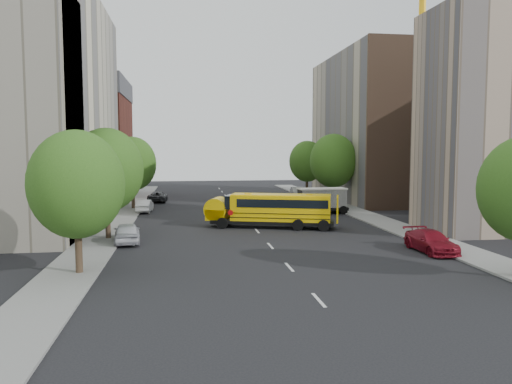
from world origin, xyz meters
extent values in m
plane|color=black|center=(0.00, 0.00, 0.00)|extent=(120.00, 120.00, 0.00)
cube|color=slate|center=(-11.50, 5.00, 0.06)|extent=(3.00, 80.00, 0.12)
cube|color=slate|center=(11.50, 5.00, 0.06)|extent=(3.00, 80.00, 0.12)
cube|color=silver|center=(0.00, 10.00, 0.01)|extent=(0.15, 64.00, 0.01)
cube|color=beige|center=(-18.00, 6.00, 10.00)|extent=(10.00, 26.00, 20.00)
cube|color=maroon|center=(-18.00, 28.00, 6.50)|extent=(10.00, 15.00, 13.00)
cube|color=tan|center=(18.00, -4.50, 8.50)|extent=(10.00, 7.00, 17.00)
cube|color=#B3A68B|center=(18.00, 20.00, 9.00)|extent=(10.00, 22.00, 18.00)
cube|color=brown|center=(18.00, 9.00, 9.00)|extent=(10.10, 0.30, 18.00)
cylinder|color=#EBAB13|center=(28.00, 28.00, 17.50)|extent=(1.00, 1.00, 35.00)
cylinder|color=#38281C|center=(-11.00, -14.00, 1.35)|extent=(0.36, 0.36, 2.70)
ellipsoid|color=#264E14|center=(-11.00, -14.00, 4.65)|extent=(4.80, 4.80, 5.52)
cylinder|color=#38281C|center=(-11.00, -4.00, 1.44)|extent=(0.36, 0.36, 2.88)
ellipsoid|color=#264E14|center=(-11.00, -4.00, 4.96)|extent=(5.12, 5.12, 5.89)
cylinder|color=#38281C|center=(-11.00, 14.00, 1.40)|extent=(0.36, 0.36, 2.81)
ellipsoid|color=#264E14|center=(-11.00, 14.00, 4.84)|extent=(4.99, 4.99, 5.74)
cylinder|color=#38281C|center=(11.00, 14.00, 1.48)|extent=(0.36, 0.36, 2.95)
ellipsoid|color=#264E14|center=(11.00, 14.00, 5.08)|extent=(5.25, 5.25, 6.04)
cylinder|color=#38281C|center=(11.00, 26.00, 1.37)|extent=(0.36, 0.36, 2.74)
ellipsoid|color=#264E14|center=(11.00, 26.00, 4.71)|extent=(4.86, 4.86, 5.59)
cube|color=black|center=(1.49, -0.40, 0.49)|extent=(10.17, 5.15, 0.27)
cube|color=yellow|center=(2.08, -0.59, 1.64)|extent=(8.29, 4.52, 2.04)
cube|color=yellow|center=(-2.41, 0.83, 1.02)|extent=(2.14, 2.43, 0.89)
cube|color=black|center=(-1.52, 0.55, 2.09)|extent=(1.04, 2.08, 1.07)
cube|color=yellow|center=(2.08, -0.59, 2.68)|extent=(8.24, 4.35, 0.12)
cube|color=black|center=(2.25, -0.64, 2.09)|extent=(7.63, 4.36, 0.67)
cube|color=black|center=(2.08, -0.59, 0.93)|extent=(8.31, 4.57, 0.05)
cube|color=black|center=(2.08, -0.59, 1.29)|extent=(8.31, 4.57, 0.05)
cube|color=yellow|center=(5.93, -1.81, 1.64)|extent=(0.80, 2.16, 2.04)
cube|color=yellow|center=(-0.21, 0.13, 2.77)|extent=(0.67, 0.67, 0.09)
cube|color=yellow|center=(4.03, -1.21, 2.77)|extent=(0.67, 0.67, 0.09)
cylinder|color=yellow|center=(-2.41, 0.83, 1.47)|extent=(2.39, 2.51, 1.87)
cylinder|color=red|center=(-1.59, -0.69, 1.33)|extent=(0.43, 0.17, 0.44)
cylinder|color=black|center=(-2.15, -0.42, 0.44)|extent=(0.93, 0.52, 0.89)
cylinder|color=black|center=(-1.48, 1.70, 0.44)|extent=(0.93, 0.52, 0.89)
cylinder|color=black|center=(3.01, -2.05, 0.44)|extent=(0.93, 0.52, 0.89)
cylinder|color=black|center=(3.68, 0.07, 0.44)|extent=(0.93, 0.52, 0.89)
cylinder|color=black|center=(4.71, -2.59, 0.44)|extent=(0.93, 0.52, 0.89)
cylinder|color=black|center=(5.38, -0.47, 0.44)|extent=(0.93, 0.52, 0.89)
cube|color=black|center=(7.44, 7.64, 0.49)|extent=(5.99, 2.19, 0.30)
cube|color=white|center=(7.93, 7.65, 1.53)|extent=(4.61, 2.04, 1.78)
cube|color=white|center=(5.27, 7.56, 1.23)|extent=(1.45, 1.92, 1.18)
cube|color=silver|center=(7.93, 7.65, 2.47)|extent=(4.81, 2.14, 0.12)
cylinder|color=black|center=(5.30, 6.57, 0.41)|extent=(0.84, 0.28, 0.83)
cylinder|color=black|center=(5.23, 8.55, 0.41)|extent=(0.84, 0.28, 0.83)
cylinder|color=black|center=(7.67, 6.66, 0.41)|extent=(0.84, 0.28, 0.83)
cylinder|color=black|center=(7.60, 8.63, 0.41)|extent=(0.84, 0.28, 0.83)
cylinder|color=black|center=(9.84, 6.74, 0.41)|extent=(0.84, 0.28, 0.83)
cylinder|color=black|center=(9.77, 8.71, 0.41)|extent=(0.84, 0.28, 0.83)
imported|color=silver|center=(-9.51, -5.58, 0.72)|extent=(2.12, 4.37, 1.44)
imported|color=silver|center=(-9.60, 11.18, 0.64)|extent=(1.58, 3.96, 1.28)
imported|color=black|center=(-8.80, 20.86, 0.64)|extent=(2.30, 4.70, 1.28)
imported|color=maroon|center=(9.60, -11.35, 0.67)|extent=(2.00, 4.68, 1.34)
imported|color=#313A56|center=(9.60, 11.09, 0.78)|extent=(2.06, 4.67, 1.56)
imported|color=gray|center=(9.07, 23.05, 0.72)|extent=(1.80, 4.46, 1.44)
camera|label=1|loc=(-5.63, -40.16, 6.45)|focal=35.00mm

